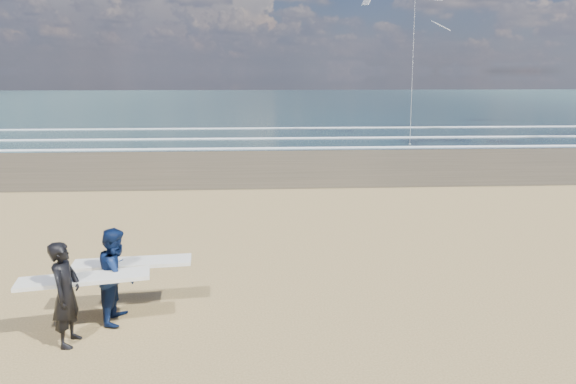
{
  "coord_description": "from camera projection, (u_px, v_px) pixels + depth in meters",
  "views": [
    {
      "loc": [
        3.27,
        -7.77,
        4.55
      ],
      "look_at": [
        4.06,
        6.0,
        1.3
      ],
      "focal_mm": 32.0,
      "sensor_mm": 36.0,
      "label": 1
    }
  ],
  "objects": [
    {
      "name": "kite_1",
      "position": [
        414.0,
        41.0,
        33.52
      ],
      "size": [
        6.31,
        4.79,
        11.4
      ],
      "color": "slate",
      "rests_on": "ground"
    },
    {
      "name": "ocean",
      "position": [
        366.0,
        101.0,
        79.49
      ],
      "size": [
        220.0,
        100.0,
        0.02
      ],
      "primitive_type": "cube",
      "color": "#172B32",
      "rests_on": "ground"
    },
    {
      "name": "surfer_near",
      "position": [
        68.0,
        292.0,
        8.64
      ],
      "size": [
        2.26,
        1.16,
        1.83
      ],
      "color": "black",
      "rests_on": "ground"
    },
    {
      "name": "foam_breakers",
      "position": [
        492.0,
        136.0,
        36.82
      ],
      "size": [
        220.0,
        11.7,
        0.05
      ],
      "color": "white",
      "rests_on": "ground"
    },
    {
      "name": "surfer_far",
      "position": [
        119.0,
        274.0,
        9.48
      ],
      "size": [
        2.24,
        1.16,
        1.78
      ],
      "color": "#0B1B41",
      "rests_on": "ground"
    }
  ]
}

